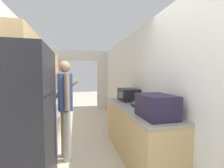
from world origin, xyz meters
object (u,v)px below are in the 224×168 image
at_px(range_oven, 41,127).
at_px(suitcase, 156,106).
at_px(microwave, 128,95).
at_px(person, 65,107).
at_px(refrigerator, 17,129).
at_px(book_stack, 139,105).

height_order(range_oven, suitcase, suitcase).
bearing_deg(suitcase, microwave, 86.13).
bearing_deg(person, refrigerator, 137.76).
bearing_deg(microwave, book_stack, -93.90).
xyz_separation_m(refrigerator, suitcase, (1.68, 0.02, 0.17)).
bearing_deg(suitcase, range_oven, 142.02).
xyz_separation_m(person, microwave, (1.33, 0.48, 0.11)).
bearing_deg(book_stack, person, 170.88).
height_order(person, microwave, person).
relative_size(person, suitcase, 3.06).
relative_size(microwave, book_stack, 1.76).
height_order(refrigerator, person, refrigerator).
bearing_deg(microwave, person, -160.08).
height_order(refrigerator, book_stack, refrigerator).
distance_m(range_oven, book_stack, 1.95).
distance_m(person, suitcase, 1.53).
bearing_deg(person, microwave, -86.10).
bearing_deg(range_oven, suitcase, -37.98).
bearing_deg(range_oven, person, -43.40).
relative_size(range_oven, suitcase, 1.86).
bearing_deg(book_stack, refrigerator, -158.08).
distance_m(person, microwave, 1.42).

